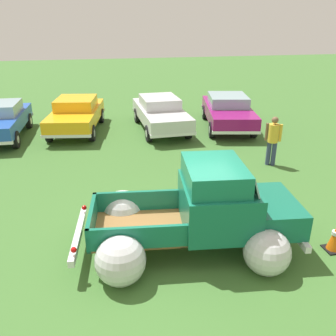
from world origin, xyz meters
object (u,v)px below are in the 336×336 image
Objects in this scene: show_car_3 at (228,110)px; lane_cone_0 at (335,237)px; show_car_2 at (160,112)px; show_car_1 at (76,113)px; spectator_0 at (273,138)px; show_car_0 at (0,119)px; vintage_pickup_truck at (204,215)px.

lane_cone_0 is at bearing 5.07° from show_car_3.
show_car_2 is 3.05m from show_car_3.
show_car_3 is at bearing 92.75° from show_car_1.
spectator_0 is at bearing 9.59° from show_car_3.
spectator_0 is at bearing 64.12° from show_car_0.
show_car_3 is (3.04, -0.24, 0.00)m from show_car_2.
vintage_pickup_truck is 1.11× the size of show_car_0.
show_car_3 is at bearing -151.90° from spectator_0.
show_car_1 is 2.78× the size of spectator_0.
show_car_1 is at bearing 113.53° from vintage_pickup_truck.
show_car_2 is at bearing 91.70° from vintage_pickup_truck.
vintage_pickup_truck is 8.85m from show_car_2.
vintage_pickup_truck is 7.61× the size of lane_cone_0.
vintage_pickup_truck is at bearing -11.91° from show_car_3.
lane_cone_0 is (1.95, -9.53, -0.47)m from show_car_2.
spectator_0 is at bearing 28.77° from show_car_2.
show_car_1 is 6.69m from show_car_3.
show_car_3 is (9.67, -0.40, 0.01)m from show_car_0.
spectator_0 reaches higher than show_car_3.
show_car_3 is at bearing 89.47° from show_car_0.
show_car_0 is 12.95m from lane_cone_0.
vintage_pickup_truck is 9.77m from show_car_1.
vintage_pickup_truck reaches higher than spectator_0.
vintage_pickup_truck is 10.75m from show_car_0.
lane_cone_0 is (-0.91, -4.70, -0.63)m from spectator_0.
show_car_1 is 7.32× the size of lane_cone_0.
vintage_pickup_truck is 0.97× the size of show_car_3.
spectator_0 is (2.87, -4.83, 0.16)m from show_car_2.
lane_cone_0 is (8.58, -9.69, -0.47)m from show_car_0.
show_car_0 is 6.88× the size of lane_cone_0.
show_car_1 is at bearing -99.32° from spectator_0.
show_car_1 is 0.93× the size of show_car_3.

